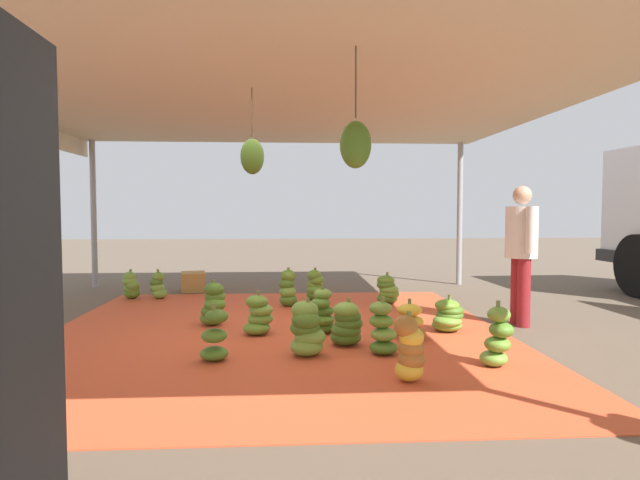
{
  "coord_description": "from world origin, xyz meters",
  "views": [
    {
      "loc": [
        5.92,
        0.12,
        1.38
      ],
      "look_at": [
        -0.27,
        0.5,
        1.03
      ],
      "focal_mm": 30.12,
      "sensor_mm": 36.0,
      "label": 1
    }
  ],
  "objects_px": {
    "banana_bunch_13": "(410,323)",
    "banana_bunch_14": "(448,316)",
    "banana_bunch_7": "(131,286)",
    "banana_bunch_15": "(315,286)",
    "banana_bunch_2": "(410,350)",
    "banana_bunch_8": "(382,330)",
    "banana_bunch_1": "(259,316)",
    "crate_0": "(193,282)",
    "banana_bunch_6": "(213,305)",
    "worker_1": "(521,244)",
    "banana_bunch_0": "(387,290)",
    "banana_bunch_3": "(288,289)",
    "banana_bunch_4": "(497,339)",
    "banana_bunch_9": "(347,325)",
    "banana_bunch_11": "(158,286)",
    "banana_bunch_12": "(307,330)",
    "banana_bunch_10": "(215,337)",
    "banana_bunch_5": "(323,313)"
  },
  "relations": [
    {
      "from": "banana_bunch_13",
      "to": "banana_bunch_14",
      "type": "xyz_separation_m",
      "value": [
        -0.32,
        0.51,
        -0.0
      ]
    },
    {
      "from": "banana_bunch_7",
      "to": "banana_bunch_15",
      "type": "height_order",
      "value": "banana_bunch_15"
    },
    {
      "from": "banana_bunch_2",
      "to": "banana_bunch_8",
      "type": "xyz_separation_m",
      "value": [
        -0.83,
        -0.07,
        -0.02
      ]
    },
    {
      "from": "banana_bunch_1",
      "to": "crate_0",
      "type": "height_order",
      "value": "banana_bunch_1"
    },
    {
      "from": "banana_bunch_6",
      "to": "banana_bunch_7",
      "type": "bearing_deg",
      "value": -142.69
    },
    {
      "from": "banana_bunch_14",
      "to": "worker_1",
      "type": "xyz_separation_m",
      "value": [
        -0.3,
        0.96,
        0.79
      ]
    },
    {
      "from": "banana_bunch_0",
      "to": "banana_bunch_14",
      "type": "distance_m",
      "value": 1.87
    },
    {
      "from": "banana_bunch_1",
      "to": "banana_bunch_14",
      "type": "bearing_deg",
      "value": 90.29
    },
    {
      "from": "banana_bunch_14",
      "to": "worker_1",
      "type": "height_order",
      "value": "worker_1"
    },
    {
      "from": "worker_1",
      "to": "crate_0",
      "type": "bearing_deg",
      "value": -124.52
    },
    {
      "from": "banana_bunch_3",
      "to": "banana_bunch_4",
      "type": "distance_m",
      "value": 3.57
    },
    {
      "from": "banana_bunch_3",
      "to": "banana_bunch_15",
      "type": "distance_m",
      "value": 0.62
    },
    {
      "from": "banana_bunch_1",
      "to": "banana_bunch_6",
      "type": "relative_size",
      "value": 0.88
    },
    {
      "from": "banana_bunch_4",
      "to": "banana_bunch_9",
      "type": "xyz_separation_m",
      "value": [
        -0.83,
        -1.23,
        -0.04
      ]
    },
    {
      "from": "banana_bunch_1",
      "to": "worker_1",
      "type": "distance_m",
      "value": 3.2
    },
    {
      "from": "banana_bunch_2",
      "to": "worker_1",
      "type": "height_order",
      "value": "worker_1"
    },
    {
      "from": "banana_bunch_0",
      "to": "crate_0",
      "type": "distance_m",
      "value": 3.4
    },
    {
      "from": "banana_bunch_9",
      "to": "banana_bunch_11",
      "type": "bearing_deg",
      "value": -139.5
    },
    {
      "from": "banana_bunch_3",
      "to": "banana_bunch_9",
      "type": "relative_size",
      "value": 1.15
    },
    {
      "from": "banana_bunch_12",
      "to": "worker_1",
      "type": "distance_m",
      "value": 2.95
    },
    {
      "from": "banana_bunch_3",
      "to": "banana_bunch_7",
      "type": "bearing_deg",
      "value": -107.93
    },
    {
      "from": "banana_bunch_4",
      "to": "banana_bunch_13",
      "type": "xyz_separation_m",
      "value": [
        -1.06,
        -0.53,
        -0.07
      ]
    },
    {
      "from": "banana_bunch_7",
      "to": "banana_bunch_15",
      "type": "bearing_deg",
      "value": 83.43
    },
    {
      "from": "banana_bunch_7",
      "to": "banana_bunch_14",
      "type": "relative_size",
      "value": 1.05
    },
    {
      "from": "banana_bunch_3",
      "to": "worker_1",
      "type": "height_order",
      "value": "worker_1"
    },
    {
      "from": "banana_bunch_1",
      "to": "banana_bunch_2",
      "type": "relative_size",
      "value": 0.86
    },
    {
      "from": "worker_1",
      "to": "banana_bunch_1",
      "type": "bearing_deg",
      "value": -84.27
    },
    {
      "from": "banana_bunch_8",
      "to": "banana_bunch_15",
      "type": "height_order",
      "value": "banana_bunch_8"
    },
    {
      "from": "banana_bunch_4",
      "to": "banana_bunch_6",
      "type": "xyz_separation_m",
      "value": [
        -1.84,
        -2.7,
        -0.0
      ]
    },
    {
      "from": "banana_bunch_4",
      "to": "banana_bunch_14",
      "type": "bearing_deg",
      "value": -179.3
    },
    {
      "from": "worker_1",
      "to": "banana_bunch_4",
      "type": "bearing_deg",
      "value": -29.46
    },
    {
      "from": "banana_bunch_15",
      "to": "banana_bunch_11",
      "type": "bearing_deg",
      "value": -98.08
    },
    {
      "from": "banana_bunch_9",
      "to": "banana_bunch_10",
      "type": "relative_size",
      "value": 0.92
    },
    {
      "from": "banana_bunch_4",
      "to": "banana_bunch_3",
      "type": "bearing_deg",
      "value": -149.31
    },
    {
      "from": "banana_bunch_15",
      "to": "crate_0",
      "type": "xyz_separation_m",
      "value": [
        -1.16,
        -2.02,
        -0.07
      ]
    },
    {
      "from": "banana_bunch_7",
      "to": "banana_bunch_9",
      "type": "relative_size",
      "value": 0.95
    },
    {
      "from": "banana_bunch_5",
      "to": "banana_bunch_9",
      "type": "distance_m",
      "value": 0.57
    },
    {
      "from": "banana_bunch_8",
      "to": "worker_1",
      "type": "bearing_deg",
      "value": 122.48
    },
    {
      "from": "banana_bunch_14",
      "to": "banana_bunch_5",
      "type": "bearing_deg",
      "value": -89.36
    },
    {
      "from": "banana_bunch_3",
      "to": "worker_1",
      "type": "distance_m",
      "value": 3.18
    },
    {
      "from": "banana_bunch_15",
      "to": "banana_bunch_8",
      "type": "bearing_deg",
      "value": 9.03
    },
    {
      "from": "banana_bunch_3",
      "to": "banana_bunch_10",
      "type": "relative_size",
      "value": 1.05
    },
    {
      "from": "banana_bunch_1",
      "to": "banana_bunch_4",
      "type": "xyz_separation_m",
      "value": [
        1.37,
        2.14,
        0.04
      ]
    },
    {
      "from": "banana_bunch_3",
      "to": "crate_0",
      "type": "height_order",
      "value": "banana_bunch_3"
    },
    {
      "from": "banana_bunch_4",
      "to": "banana_bunch_7",
      "type": "height_order",
      "value": "banana_bunch_4"
    },
    {
      "from": "banana_bunch_13",
      "to": "banana_bunch_14",
      "type": "relative_size",
      "value": 1.02
    },
    {
      "from": "banana_bunch_6",
      "to": "banana_bunch_11",
      "type": "distance_m",
      "value": 2.32
    },
    {
      "from": "banana_bunch_0",
      "to": "banana_bunch_10",
      "type": "bearing_deg",
      "value": -36.41
    },
    {
      "from": "banana_bunch_8",
      "to": "banana_bunch_6",
      "type": "bearing_deg",
      "value": -127.33
    },
    {
      "from": "banana_bunch_6",
      "to": "worker_1",
      "type": "bearing_deg",
      "value": 87.43
    }
  ]
}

